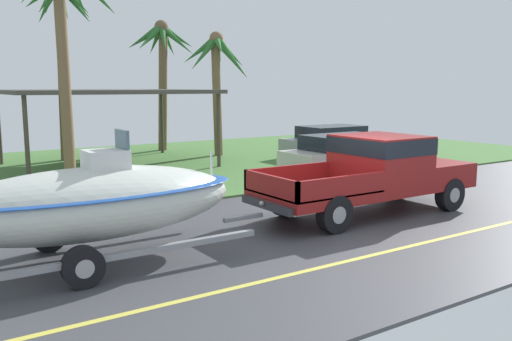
# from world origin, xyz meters

# --- Properties ---
(ground) EXTENTS (36.00, 22.00, 0.11)m
(ground) POSITION_xyz_m (0.00, 8.38, -0.01)
(ground) COLOR #424247
(pickup_truck_towing) EXTENTS (5.92, 1.99, 1.86)m
(pickup_truck_towing) POSITION_xyz_m (1.74, 0.57, 1.03)
(pickup_truck_towing) COLOR maroon
(pickup_truck_towing) RESTS_ON ground
(boat_on_trailer) EXTENTS (6.34, 2.41, 2.27)m
(boat_on_trailer) POSITION_xyz_m (-5.14, 0.57, 1.06)
(boat_on_trailer) COLOR gray
(boat_on_trailer) RESTS_ON ground
(parked_sedan_near) EXTENTS (4.63, 1.89, 1.38)m
(parked_sedan_near) POSITION_xyz_m (7.56, 8.67, 0.67)
(parked_sedan_near) COLOR #99999E
(parked_sedan_near) RESTS_ON ground
(parked_sedan_far) EXTENTS (4.78, 1.88, 1.38)m
(parked_sedan_far) POSITION_xyz_m (5.08, 5.24, 0.67)
(parked_sedan_far) COLOR beige
(parked_sedan_far) RESTS_ON ground
(carport_awning) EXTENTS (7.17, 5.62, 2.89)m
(carport_awning) POSITION_xyz_m (-1.21, 11.51, 2.77)
(carport_awning) COLOR #4C4238
(carport_awning) RESTS_ON ground
(palm_tree_near_right) EXTENTS (3.42, 3.04, 5.98)m
(palm_tree_near_right) POSITION_xyz_m (2.52, 14.78, 4.46)
(palm_tree_near_right) COLOR brown
(palm_tree_near_right) RESTS_ON ground
(palm_tree_mid) EXTENTS (2.87, 3.19, 6.50)m
(palm_tree_mid) POSITION_xyz_m (-4.06, 5.98, 5.09)
(palm_tree_mid) COLOR brown
(palm_tree_mid) RESTS_ON ground
(palm_tree_far_left) EXTENTS (2.99, 3.14, 7.29)m
(palm_tree_far_left) POSITION_xyz_m (-2.09, 13.80, 5.58)
(palm_tree_far_left) COLOR brown
(palm_tree_far_left) RESTS_ON ground
(palm_tree_far_right) EXTENTS (2.99, 3.06, 5.32)m
(palm_tree_far_right) POSITION_xyz_m (3.84, 12.03, 3.90)
(palm_tree_far_right) COLOR brown
(palm_tree_far_right) RESTS_ON ground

